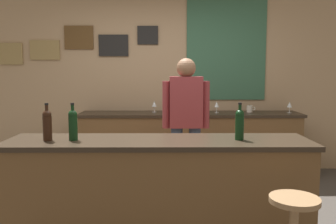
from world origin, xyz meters
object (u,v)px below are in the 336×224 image
Objects in this scene: wine_bottle_a at (47,124)px; wine_glass_b at (217,105)px; wine_bottle_c at (240,123)px; wine_glass_a at (154,104)px; wine_bottle_b at (73,124)px; bartender at (186,120)px; coffee_mug at (250,109)px; wine_glass_c at (290,105)px.

wine_bottle_a reaches higher than wine_glass_b.
wine_glass_a is at bearing 109.73° from wine_bottle_c.
wine_glass_a is at bearing 74.72° from wine_bottle_b.
wine_glass_b is (0.48, 1.02, 0.07)m from bartender.
wine_bottle_c is at bearing -69.83° from bartender.
coffee_mug is at bearing 74.70° from wine_bottle_c.
wine_glass_b is 1.01m from wine_glass_c.
wine_bottle_c is at bearing -92.85° from wine_glass_b.
wine_glass_c is at bearing 39.60° from wine_bottle_b.
wine_bottle_b reaches higher than wine_glass_c.
wine_glass_a is 1.24× the size of coffee_mug.
wine_bottle_b is 2.53m from wine_glass_b.
bartender is 1.79m from wine_glass_c.
bartender is 5.29× the size of wine_bottle_a.
wine_bottle_a is 1.97× the size of wine_glass_b.
wine_glass_b is 0.49m from coffee_mug.
coffee_mug is (0.58, 2.12, -0.11)m from wine_bottle_c.
wine_bottle_a reaches higher than wine_glass_c.
wine_bottle_a is at bearing -142.43° from wine_glass_c.
wine_bottle_c is 2.28m from wine_glass_a.
wine_bottle_c is at bearing 0.92° from wine_bottle_a.
bartender reaches higher than coffee_mug.
wine_glass_a is at bearing 109.32° from bartender.
wine_bottle_b reaches higher than wine_glass_b.
bartender is at bearing 110.17° from wine_bottle_c.
wine_glass_a is at bearing 69.92° from wine_bottle_a.
wine_bottle_a is 1.56m from wine_bottle_c.
coffee_mug is (2.14, 2.15, -0.11)m from wine_bottle_a.
wine_glass_b is (1.46, 2.07, -0.05)m from wine_bottle_b.
wine_bottle_b is (0.20, 0.01, 0.00)m from wine_bottle_a.
wine_glass_b is at bearing 54.77° from wine_bottle_b.
wine_glass_c is (1.11, 2.03, -0.05)m from wine_bottle_c.
wine_bottle_c is at bearing 0.50° from wine_bottle_b.
wine_bottle_c is 2.45× the size of coffee_mug.
bartender is at bearing 42.01° from wine_bottle_a.
wine_bottle_b is 2.23m from wine_glass_a.
bartender is at bearing -146.37° from wine_glass_c.
wine_glass_c is at bearing -1.39° from wine_glass_b.
bartender is 12.96× the size of coffee_mug.
wine_glass_b is 1.00× the size of wine_glass_c.
wine_bottle_c is at bearing -105.30° from coffee_mug.
wine_glass_c is at bearing 33.63° from bartender.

